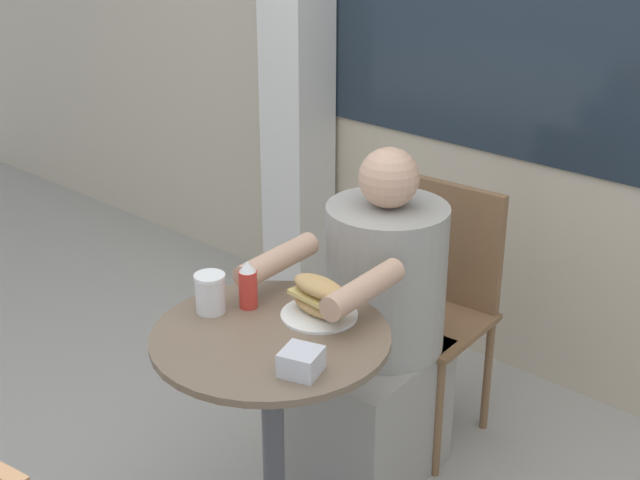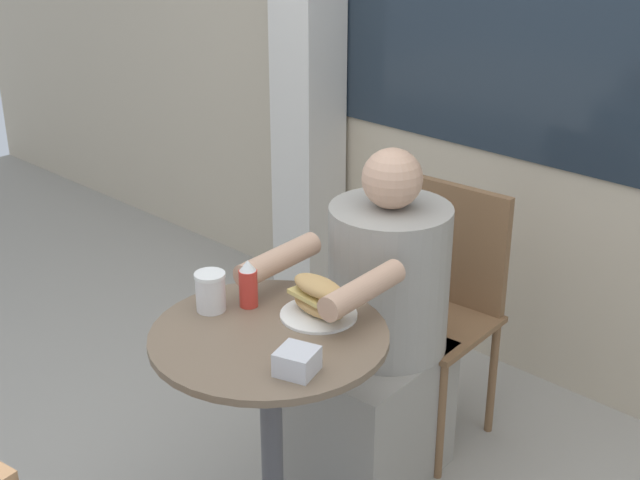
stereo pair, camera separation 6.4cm
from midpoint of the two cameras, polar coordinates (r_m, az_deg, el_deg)
The scene contains 9 objects.
storefront_wall at distance 3.18m, azimuth 14.57°, elevation 14.41°, with size 8.00×0.09×2.80m.
lattice_pillar at distance 3.68m, azimuth -2.01°, elevation 13.08°, with size 0.23×0.23×2.40m.
cafe_table at distance 2.40m, azimuth -3.85°, elevation -10.27°, with size 0.62×0.62×0.74m.
diner_chair at distance 3.01m, azimuth 7.07°, elevation -3.19°, with size 0.41×0.41×0.87m.
seated_diner at distance 2.78m, azimuth 2.96°, elevation -6.71°, with size 0.40×0.68×1.09m.
sandwich_on_plate at distance 2.35m, azimuth -0.83°, elevation -3.86°, with size 0.21×0.21×0.11m.
drink_cup at distance 2.40m, azimuth -7.80°, elevation -3.38°, with size 0.08×0.08×0.11m.
napkin_box at distance 2.12m, azimuth -2.09°, elevation -7.79°, with size 0.11×0.11×0.06m.
condiment_bottle at distance 2.40m, azimuth -5.40°, elevation -2.88°, with size 0.05×0.05×0.14m.
Camera 1 is at (1.42, -1.41, 1.86)m, focal length 50.00 mm.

